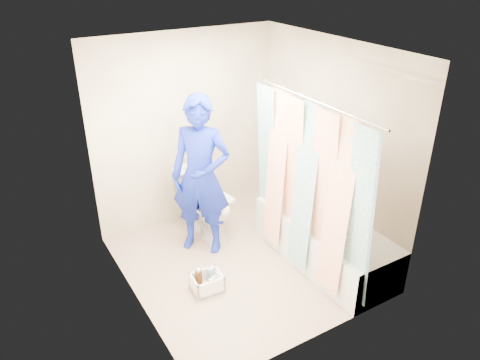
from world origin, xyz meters
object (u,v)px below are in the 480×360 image
plumber (201,177)px  cleaning_caddy (208,283)px  toilet (207,204)px  bathtub (325,241)px

plumber → cleaning_caddy: plumber is taller
toilet → cleaning_caddy: toilet is taller
plumber → cleaning_caddy: (-0.32, -0.74, -0.84)m
toilet → bathtub: bearing=-60.7°
bathtub → plumber: 1.56m
bathtub → cleaning_caddy: size_ratio=5.32×
plumber → cleaning_caddy: bearing=-70.2°
bathtub → cleaning_caddy: bearing=170.9°
bathtub → toilet: (-0.87, 1.19, 0.15)m
plumber → cleaning_caddy: 1.17m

